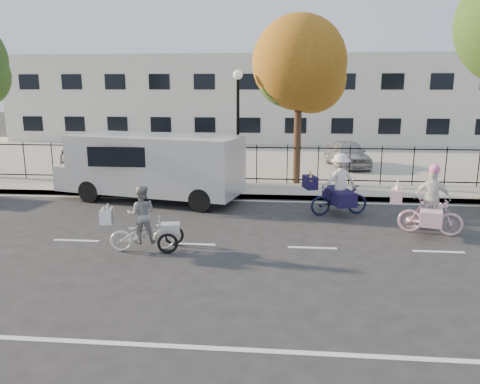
# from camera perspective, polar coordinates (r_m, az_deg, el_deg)

# --- Properties ---
(ground) EXTENTS (120.00, 120.00, 0.00)m
(ground) POSITION_cam_1_polar(r_m,az_deg,el_deg) (11.85, -5.90, -6.36)
(ground) COLOR #333334
(road_markings) EXTENTS (60.00, 9.52, 0.01)m
(road_markings) POSITION_cam_1_polar(r_m,az_deg,el_deg) (11.85, -5.90, -6.34)
(road_markings) COLOR silver
(road_markings) RESTS_ON ground
(curb) EXTENTS (60.00, 0.10, 0.15)m
(curb) POSITION_cam_1_polar(r_m,az_deg,el_deg) (16.62, -2.55, -0.48)
(curb) COLOR #A8A399
(curb) RESTS_ON ground
(sidewalk) EXTENTS (60.00, 2.20, 0.15)m
(sidewalk) POSITION_cam_1_polar(r_m,az_deg,el_deg) (17.64, -2.09, 0.30)
(sidewalk) COLOR #A8A399
(sidewalk) RESTS_ON ground
(parking_lot) EXTENTS (60.00, 15.60, 0.15)m
(parking_lot) POSITION_cam_1_polar(r_m,az_deg,el_deg) (26.35, 0.41, 4.42)
(parking_lot) COLOR #A8A399
(parking_lot) RESTS_ON ground
(iron_fence) EXTENTS (58.00, 0.06, 1.50)m
(iron_fence) POSITION_cam_1_polar(r_m,az_deg,el_deg) (18.56, -1.67, 3.51)
(iron_fence) COLOR black
(iron_fence) RESTS_ON sidewalk
(building) EXTENTS (34.00, 10.00, 6.00)m
(building) POSITION_cam_1_polar(r_m,az_deg,el_deg) (36.06, 1.82, 11.30)
(building) COLOR silver
(building) RESTS_ON ground
(lamppost) EXTENTS (0.36, 0.36, 4.33)m
(lamppost) POSITION_cam_1_polar(r_m,az_deg,el_deg) (17.88, -0.26, 10.30)
(lamppost) COLOR black
(lamppost) RESTS_ON sidewalk
(street_sign) EXTENTS (0.85, 0.06, 1.80)m
(street_sign) POSITION_cam_1_polar(r_m,az_deg,el_deg) (18.41, -7.58, 4.96)
(street_sign) COLOR black
(street_sign) RESTS_ON sidewalk
(zebra_trike) EXTENTS (1.87, 0.98, 1.60)m
(zebra_trike) POSITION_cam_1_polar(r_m,az_deg,el_deg) (11.43, -11.83, -4.04)
(zebra_trike) COLOR white
(zebra_trike) RESTS_ON ground
(unicorn_bike) EXTENTS (1.93, 1.38, 1.90)m
(unicorn_bike) POSITION_cam_1_polar(r_m,az_deg,el_deg) (13.38, 22.13, -1.90)
(unicorn_bike) COLOR #EFB6C7
(unicorn_bike) RESTS_ON ground
(bull_bike) EXTENTS (2.11, 1.48, 1.90)m
(bull_bike) POSITION_cam_1_polar(r_m,az_deg,el_deg) (14.61, 11.91, 0.17)
(bull_bike) COLOR black
(bull_bike) RESTS_ON ground
(white_van) EXTENTS (6.73, 3.37, 2.26)m
(white_van) POSITION_cam_1_polar(r_m,az_deg,el_deg) (16.32, -10.63, 3.27)
(white_van) COLOR silver
(white_van) RESTS_ON ground
(pedestrian) EXTENTS (0.65, 0.43, 1.77)m
(pedestrian) POSITION_cam_1_polar(r_m,az_deg,el_deg) (19.91, -20.04, 3.77)
(pedestrian) COLOR black
(pedestrian) RESTS_ON sidewalk
(lot_car_a) EXTENTS (2.82, 4.72, 1.28)m
(lot_car_a) POSITION_cam_1_polar(r_m,az_deg,el_deg) (24.71, -18.32, 4.91)
(lot_car_a) COLOR #9D9FA4
(lot_car_a) RESTS_ON parking_lot
(lot_car_b) EXTENTS (3.76, 5.43, 1.38)m
(lot_car_b) POSITION_cam_1_polar(r_m,az_deg,el_deg) (22.82, -14.41, 4.68)
(lot_car_b) COLOR silver
(lot_car_b) RESTS_ON parking_lot
(lot_car_c) EXTENTS (1.42, 3.63, 1.18)m
(lot_car_c) POSITION_cam_1_polar(r_m,az_deg,el_deg) (21.97, -12.29, 4.23)
(lot_car_c) COLOR #55595E
(lot_car_c) RESTS_ON parking_lot
(lot_car_d) EXTENTS (2.11, 3.89, 1.26)m
(lot_car_d) POSITION_cam_1_polar(r_m,az_deg,el_deg) (22.79, 12.91, 4.60)
(lot_car_d) COLOR #999AA0
(lot_car_d) RESTS_ON parking_lot
(tree_mid) EXTENTS (3.59, 3.56, 6.53)m
(tree_mid) POSITION_cam_1_polar(r_m,az_deg,el_deg) (18.36, 7.68, 14.80)
(tree_mid) COLOR #442D1D
(tree_mid) RESTS_ON ground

